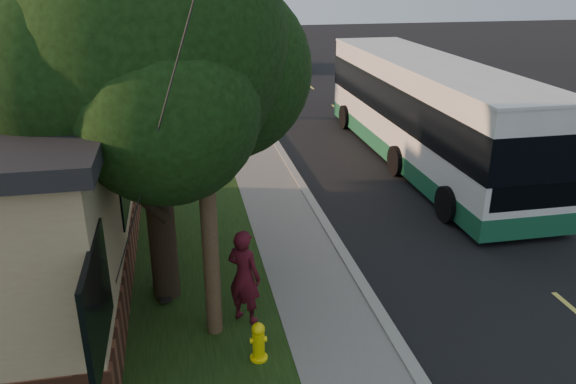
% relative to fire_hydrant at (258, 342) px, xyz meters
% --- Properties ---
extents(ground, '(120.00, 120.00, 0.00)m').
position_rel_fire_hydrant_xyz_m(ground, '(2.60, 0.00, -0.43)').
color(ground, black).
rests_on(ground, ground).
extents(road, '(8.00, 80.00, 0.01)m').
position_rel_fire_hydrant_xyz_m(road, '(6.60, 10.00, -0.43)').
color(road, black).
rests_on(road, ground).
extents(curb, '(0.25, 80.00, 0.12)m').
position_rel_fire_hydrant_xyz_m(curb, '(2.60, 10.00, -0.37)').
color(curb, gray).
rests_on(curb, ground).
extents(sidewalk, '(2.00, 80.00, 0.08)m').
position_rel_fire_hydrant_xyz_m(sidewalk, '(1.60, 10.00, -0.39)').
color(sidewalk, slate).
rests_on(sidewalk, ground).
extents(grass_verge, '(5.00, 80.00, 0.07)m').
position_rel_fire_hydrant_xyz_m(grass_verge, '(-1.90, 10.00, -0.40)').
color(grass_verge, black).
rests_on(grass_verge, ground).
extents(fire_hydrant, '(0.32, 0.32, 0.74)m').
position_rel_fire_hydrant_xyz_m(fire_hydrant, '(0.00, 0.00, 0.00)').
color(fire_hydrant, yellow).
rests_on(fire_hydrant, grass_verge).
extents(utility_pole, '(2.86, 3.21, 9.07)m').
position_rel_fire_hydrant_xyz_m(utility_pole, '(-0.71, 0.99, 4.20)').
color(utility_pole, '#473321').
rests_on(utility_pole, ground).
extents(leafy_tree, '(6.30, 6.00, 7.80)m').
position_rel_fire_hydrant_xyz_m(leafy_tree, '(-1.57, 2.65, 4.73)').
color(leafy_tree, black).
rests_on(leafy_tree, grass_verge).
extents(bare_tree_near, '(1.38, 1.21, 4.31)m').
position_rel_fire_hydrant_xyz_m(bare_tree_near, '(-0.90, 18.00, 1.72)').
color(bare_tree_near, black).
rests_on(bare_tree_near, grass_verge).
extents(bare_tree_far, '(1.38, 1.21, 4.03)m').
position_rel_fire_hydrant_xyz_m(bare_tree_far, '(-0.40, 30.00, 1.57)').
color(bare_tree_far, black).
rests_on(bare_tree_far, grass_verge).
extents(traffic_signal, '(0.18, 0.22, 5.50)m').
position_rel_fire_hydrant_xyz_m(traffic_signal, '(3.10, 34.00, 2.73)').
color(traffic_signal, '#2D2D30').
rests_on(traffic_signal, ground).
extents(transit_bus, '(3.08, 13.33, 3.60)m').
position_rel_fire_hydrant_xyz_m(transit_bus, '(7.36, 9.75, 1.49)').
color(transit_bus, silver).
rests_on(transit_bus, ground).
extents(skateboarder, '(0.84, 0.82, 1.95)m').
position_rel_fire_hydrant_xyz_m(skateboarder, '(-0.08, 1.24, 0.61)').
color(skateboarder, '#4C0F1A').
rests_on(skateboarder, grass_verge).
extents(skateboard_main, '(0.42, 0.94, 0.09)m').
position_rel_fire_hydrant_xyz_m(skateboard_main, '(-1.71, 2.48, -0.30)').
color(skateboard_main, black).
rests_on(skateboard_main, grass_verge).
extents(distant_car, '(2.02, 4.87, 1.65)m').
position_rel_fire_hydrant_xyz_m(distant_car, '(6.40, 30.08, 0.39)').
color(distant_car, black).
rests_on(distant_car, ground).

